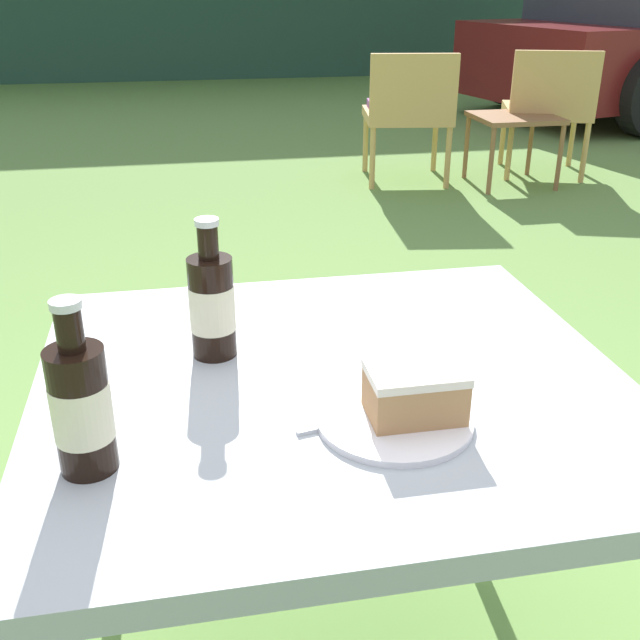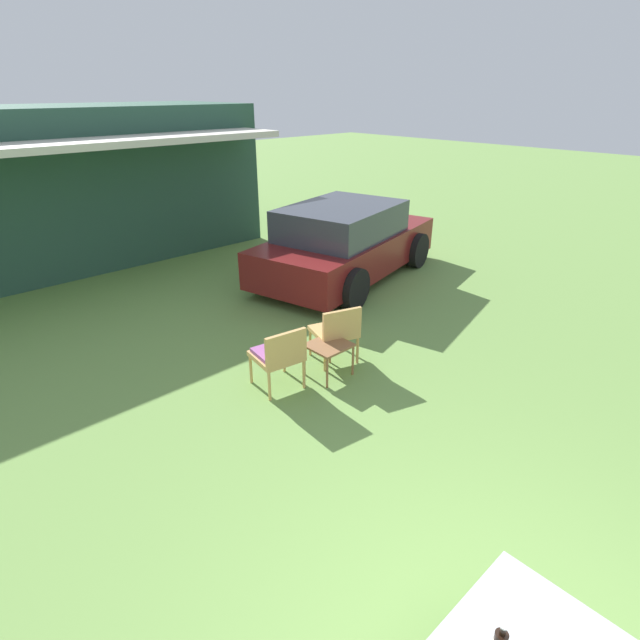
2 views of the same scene
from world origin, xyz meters
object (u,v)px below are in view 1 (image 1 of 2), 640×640
at_px(patio_table, 332,411).
at_px(cola_bottle_far, 81,406).
at_px(wicker_chair_plain, 549,104).
at_px(garden_side_table, 515,124).
at_px(cola_bottle_near, 212,304).
at_px(wicker_chair_cushioned, 408,108).
at_px(cake_on_plate, 407,402).

bearing_deg(patio_table, cola_bottle_far, -153.50).
xyz_separation_m(wicker_chair_plain, patio_table, (-2.22, -3.71, 0.15)).
xyz_separation_m(wicker_chair_plain, cola_bottle_far, (-2.56, -3.88, 0.30)).
xyz_separation_m(garden_side_table, cola_bottle_near, (-2.08, -3.43, 0.39)).
bearing_deg(cola_bottle_near, wicker_chair_cushioned, 68.37).
distance_m(cola_bottle_near, cola_bottle_far, 0.33).
bearing_deg(cola_bottle_near, patio_table, -32.73).
xyz_separation_m(wicker_chair_cushioned, patio_table, (-1.26, -3.73, 0.15)).
bearing_deg(cola_bottle_far, patio_table, 26.50).
relative_size(patio_table, cake_on_plate, 4.16).
bearing_deg(cola_bottle_far, garden_side_table, 58.69).
bearing_deg(garden_side_table, wicker_chair_plain, 29.18).
relative_size(wicker_chair_cushioned, patio_table, 0.92).
height_order(wicker_chair_plain, cola_bottle_far, cola_bottle_far).
distance_m(patio_table, cola_bottle_far, 0.41).
bearing_deg(wicker_chair_plain, cola_bottle_far, 74.68).
relative_size(wicker_chair_cushioned, cola_bottle_far, 3.62).
height_order(wicker_chair_plain, cake_on_plate, wicker_chair_plain).
height_order(garden_side_table, cola_bottle_far, cola_bottle_far).
relative_size(wicker_chair_plain, cola_bottle_near, 3.62).
relative_size(garden_side_table, cake_on_plate, 2.35).
bearing_deg(wicker_chair_plain, wicker_chair_cushioned, 16.96).
relative_size(wicker_chair_cushioned, cola_bottle_near, 3.62).
xyz_separation_m(garden_side_table, cake_on_plate, (-1.84, -3.68, 0.33)).
height_order(wicker_chair_cushioned, cola_bottle_far, cola_bottle_far).
height_order(garden_side_table, cake_on_plate, cake_on_plate).
distance_m(wicker_chair_plain, cake_on_plate, 4.41).
bearing_deg(cola_bottle_near, garden_side_table, 58.71).
relative_size(wicker_chair_plain, cola_bottle_far, 3.62).
distance_m(garden_side_table, patio_table, 4.03).
bearing_deg(wicker_chair_cushioned, garden_side_table, 172.36).
height_order(garden_side_table, cola_bottle_near, cola_bottle_near).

